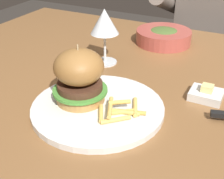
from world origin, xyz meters
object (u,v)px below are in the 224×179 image
(main_plate, at_px, (98,108))
(diner_person, at_px, (214,51))
(butter_dish, at_px, (206,94))
(burger_sandwich, at_px, (79,76))
(soup_bowl, at_px, (164,36))
(wine_glass, at_px, (105,23))

(main_plate, distance_m, diner_person, 0.95)
(butter_dish, distance_m, diner_person, 0.79)
(burger_sandwich, relative_size, soup_bowl, 0.73)
(wine_glass, height_order, butter_dish, wine_glass)
(diner_person, bearing_deg, soup_bowl, -103.11)
(wine_glass, bearing_deg, main_plate, -65.45)
(wine_glass, xyz_separation_m, soup_bowl, (0.10, 0.23, -0.09))
(burger_sandwich, distance_m, wine_glass, 0.24)
(wine_glass, relative_size, diner_person, 0.14)
(butter_dish, height_order, diner_person, diner_person)
(wine_glass, xyz_separation_m, butter_dish, (0.31, -0.07, -0.11))
(butter_dish, bearing_deg, wine_glass, 166.85)
(burger_sandwich, xyz_separation_m, diner_person, (0.15, 0.92, -0.25))
(main_plate, xyz_separation_m, diner_person, (0.10, 0.92, -0.18))
(main_plate, height_order, butter_dish, butter_dish)
(burger_sandwich, xyz_separation_m, butter_dish, (0.25, 0.16, -0.06))
(wine_glass, bearing_deg, butter_dish, -13.15)
(wine_glass, distance_m, diner_person, 0.78)
(main_plate, relative_size, butter_dish, 3.92)
(diner_person, bearing_deg, butter_dish, -82.49)
(wine_glass, distance_m, soup_bowl, 0.27)
(burger_sandwich, distance_m, diner_person, 0.97)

